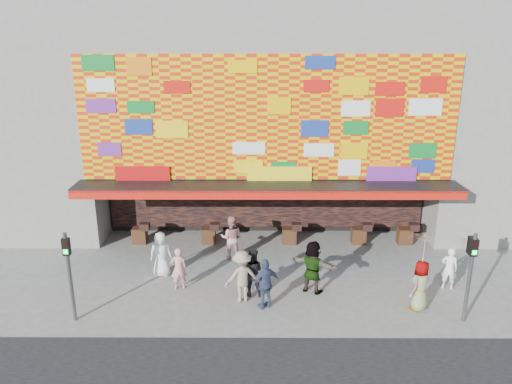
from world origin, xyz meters
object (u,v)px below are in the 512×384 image
at_px(ped_h, 449,268).
at_px(ped_d, 242,276).
at_px(ped_c, 252,272).
at_px(parasol, 425,249).
at_px(ped_b, 179,269).
at_px(ped_g, 420,286).
at_px(ped_e, 265,284).
at_px(signal_left, 69,267).
at_px(signal_right, 471,268).
at_px(ped_a, 161,254).
at_px(ped_f, 313,267).
at_px(ped_i, 231,237).

bearing_deg(ped_h, ped_d, 24.28).
distance_m(ped_c, parasol, 5.77).
bearing_deg(ped_d, ped_b, -38.07).
xyz_separation_m(ped_c, ped_g, (5.53, -0.94, 0.01)).
xyz_separation_m(ped_e, ped_h, (6.54, 1.35, -0.10)).
height_order(ped_e, ped_g, ped_e).
height_order(ped_d, ped_g, ped_d).
distance_m(signal_left, ped_e, 6.22).
relative_size(signal_right, ped_a, 1.74).
xyz_separation_m(signal_right, ped_g, (-1.23, 0.70, -0.99)).
height_order(ped_f, ped_g, ped_f).
height_order(ped_h, ped_i, ped_i).
bearing_deg(ped_g, ped_c, -52.04).
bearing_deg(signal_right, ped_a, 163.19).
height_order(ped_c, ped_f, ped_f).
height_order(ped_e, ped_f, ped_f).
distance_m(ped_h, parasol, 2.48).
relative_size(ped_c, ped_g, 0.99).
xyz_separation_m(ped_a, ped_h, (10.42, -0.95, -0.08)).
bearing_deg(ped_c, signal_right, 170.66).
bearing_deg(ped_h, signal_right, 100.99).
bearing_deg(ped_g, ped_a, -57.24).
height_order(signal_left, ped_a, signal_left).
distance_m(signal_right, ped_e, 6.43).
height_order(ped_d, ped_e, ped_d).
relative_size(ped_c, ped_e, 0.97).
height_order(signal_right, ped_b, signal_right).
height_order(ped_d, ped_i, ped_d).
distance_m(ped_e, parasol, 5.24).
bearing_deg(signal_left, ped_g, 3.60).
distance_m(ped_d, ped_i, 3.40).
height_order(signal_left, ped_e, signal_left).
xyz_separation_m(ped_a, ped_g, (8.95, -2.37, 0.00)).
height_order(signal_right, ped_i, signal_right).
relative_size(ped_a, ped_b, 1.11).
bearing_deg(ped_h, ped_c, 21.30).
bearing_deg(signal_left, ped_a, 54.16).
relative_size(ped_e, ped_h, 1.13).
distance_m(ped_g, ped_h, 2.04).
height_order(ped_c, ped_h, ped_c).
relative_size(ped_b, parasol, 0.81).
height_order(ped_b, ped_g, ped_g).
distance_m(ped_a, ped_f, 5.67).
xyz_separation_m(signal_right, ped_b, (-9.37, 2.06, -1.08)).
xyz_separation_m(ped_d, ped_e, (0.79, -0.46, -0.03)).
relative_size(ped_c, parasol, 0.89).
bearing_deg(ped_d, ped_h, 168.85).
xyz_separation_m(signal_right, ped_a, (-10.18, 3.07, -1.00)).
bearing_deg(ped_g, signal_right, 107.90).
distance_m(ped_b, ped_e, 3.33).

